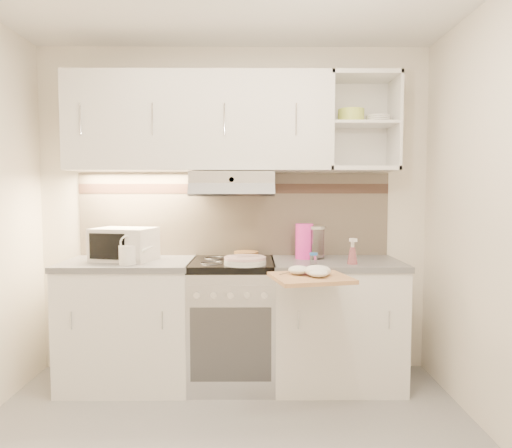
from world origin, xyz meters
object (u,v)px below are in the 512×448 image
(spray_bottle, at_px, (352,253))
(watering_can, at_px, (129,254))
(electric_range, at_px, (233,322))
(glass_jar, at_px, (316,242))
(plate_stack, at_px, (245,261))
(microwave, at_px, (124,244))
(cutting_board, at_px, (311,278))
(pink_pitcher, at_px, (304,241))

(spray_bottle, bearing_deg, watering_can, 160.89)
(electric_range, relative_size, spray_bottle, 4.73)
(glass_jar, bearing_deg, spray_bottle, -49.72)
(plate_stack, bearing_deg, electric_range, 117.55)
(watering_can, bearing_deg, microwave, 103.75)
(watering_can, height_order, cutting_board, watering_can)
(electric_range, height_order, plate_stack, plate_stack)
(watering_can, bearing_deg, pink_pitcher, 0.71)
(plate_stack, height_order, cutting_board, plate_stack)
(microwave, height_order, glass_jar, glass_jar)
(electric_range, xyz_separation_m, watering_can, (-0.70, -0.16, 0.52))
(watering_can, bearing_deg, spray_bottle, -11.12)
(plate_stack, distance_m, glass_jar, 0.60)
(glass_jar, distance_m, spray_bottle, 0.34)
(electric_range, relative_size, plate_stack, 3.14)
(plate_stack, relative_size, pink_pitcher, 1.10)
(microwave, height_order, pink_pitcher, pink_pitcher)
(spray_bottle, relative_size, cutting_board, 0.43)
(pink_pitcher, bearing_deg, glass_jar, -21.45)
(plate_stack, bearing_deg, glass_jar, 27.54)
(electric_range, xyz_separation_m, spray_bottle, (0.83, -0.16, 0.52))
(electric_range, distance_m, glass_jar, 0.85)
(electric_range, xyz_separation_m, microwave, (-0.78, 0.02, 0.57))
(watering_can, height_order, glass_jar, glass_jar)
(electric_range, height_order, cutting_board, electric_range)
(watering_can, height_order, spray_bottle, watering_can)
(electric_range, height_order, watering_can, watering_can)
(plate_stack, bearing_deg, pink_pitcher, 32.46)
(watering_can, bearing_deg, cutting_board, -27.76)
(plate_stack, distance_m, cutting_board, 0.53)
(cutting_board, bearing_deg, spray_bottle, 34.42)
(plate_stack, xyz_separation_m, spray_bottle, (0.74, 0.02, 0.05))
(plate_stack, xyz_separation_m, cutting_board, (0.40, -0.34, -0.05))
(electric_range, relative_size, cutting_board, 2.02)
(plate_stack, relative_size, spray_bottle, 1.51)
(electric_range, distance_m, plate_stack, 0.52)
(pink_pitcher, distance_m, cutting_board, 0.64)
(electric_range, bearing_deg, plate_stack, -62.45)
(pink_pitcher, distance_m, glass_jar, 0.09)
(glass_jar, relative_size, spray_bottle, 1.28)
(pink_pitcher, bearing_deg, plate_stack, -165.80)
(pink_pitcher, bearing_deg, watering_can, 173.35)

